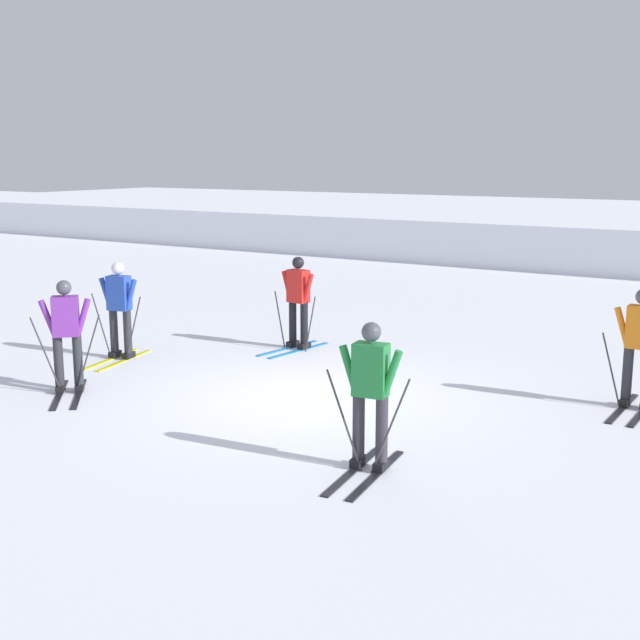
{
  "coord_description": "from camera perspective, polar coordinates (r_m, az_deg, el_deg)",
  "views": [
    {
      "loc": [
        6.25,
        -9.83,
        3.51
      ],
      "look_at": [
        -0.65,
        1.29,
        0.9
      ],
      "focal_mm": 46.35,
      "sensor_mm": 36.0,
      "label": 1
    }
  ],
  "objects": [
    {
      "name": "skier_purple",
      "position": [
        12.85,
        -17.1,
        -0.87
      ],
      "size": [
        1.35,
        1.43,
        1.71
      ],
      "color": "black",
      "rests_on": "ground"
    },
    {
      "name": "far_snow_ridge",
      "position": [
        29.54,
        19.53,
        5.19
      ],
      "size": [
        80.0,
        7.93,
        1.41
      ],
      "primitive_type": "cube",
      "color": "white",
      "rests_on": "ground"
    },
    {
      "name": "skier_blue",
      "position": [
        14.77,
        -13.69,
        0.85
      ],
      "size": [
        0.99,
        1.64,
        1.71
      ],
      "color": "gold",
      "rests_on": "ground"
    },
    {
      "name": "skier_orange",
      "position": [
        12.34,
        21.21,
        -1.63
      ],
      "size": [
        1.0,
        1.61,
        1.71
      ],
      "color": "black",
      "rests_on": "ground"
    },
    {
      "name": "ground_plane",
      "position": [
        12.16,
        -0.62,
        -5.49
      ],
      "size": [
        120.0,
        120.0,
        0.0
      ],
      "primitive_type": "plane",
      "color": "white"
    },
    {
      "name": "skier_green",
      "position": [
        9.27,
        3.49,
        -4.98
      ],
      "size": [
        1.0,
        1.63,
        1.71
      ],
      "color": "black",
      "rests_on": "ground"
    },
    {
      "name": "skier_red",
      "position": [
        15.12,
        -1.53,
        1.4
      ],
      "size": [
        1.0,
        1.64,
        1.71
      ],
      "color": "#237AC6",
      "rests_on": "ground"
    }
  ]
}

